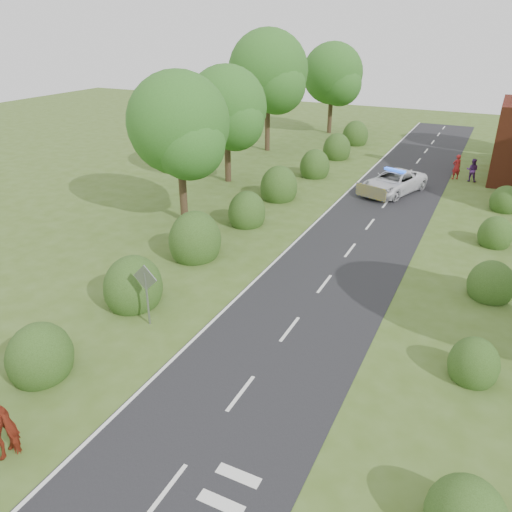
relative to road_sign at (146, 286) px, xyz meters
The scene contains 13 objects.
ground 5.63m from the road_sign, 21.80° to the right, with size 120.00×120.00×0.00m, color #41591D.
road 14.03m from the road_sign, 68.96° to the left, with size 6.00×70.00×0.02m, color black.
road_markings 11.56m from the road_sign, 72.72° to the left, with size 4.96×70.00×0.01m.
hedgerow_left 9.85m from the road_sign, 98.87° to the left, with size 2.75×50.41×3.00m.
hedgerow_right 14.85m from the road_sign, 38.46° to the left, with size 2.10×45.78×2.10m.
tree_left_a 11.55m from the road_sign, 115.73° to the left, with size 5.74×5.60×8.38m.
tree_left_b 19.22m from the road_sign, 109.29° to the left, with size 5.74×5.60×8.07m.
tree_left_c 29.28m from the road_sign, 105.46° to the left, with size 6.97×6.80×10.22m.
tree_left_d 38.41m from the road_sign, 97.87° to the left, with size 6.15×6.00×8.89m.
road_sign is the anchor object (origin of this frame).
police_van 21.06m from the road_sign, 76.60° to the left, with size 4.10×5.92×1.65m.
pedestrian_red 27.16m from the road_sign, 72.18° to the left, with size 0.66×0.44×1.82m, color #A61D1F.
pedestrian_purple 27.40m from the road_sign, 69.93° to the left, with size 0.81×0.63×1.67m, color #4E2568.
Camera 1 is at (5.82, -10.82, 10.55)m, focal length 35.00 mm.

